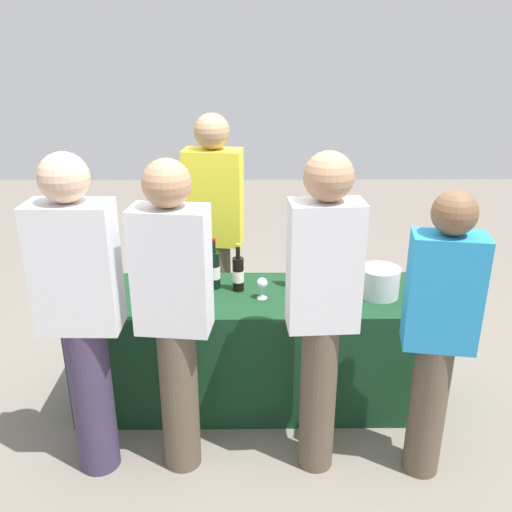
{
  "coord_description": "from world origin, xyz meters",
  "views": [
    {
      "loc": [
        -0.03,
        -3.03,
        2.2
      ],
      "look_at": [
        0.0,
        0.0,
        1.0
      ],
      "focal_mm": 38.46,
      "sensor_mm": 36.0,
      "label": 1
    }
  ],
  "objects": [
    {
      "name": "guest_0",
      "position": [
        -0.87,
        -0.6,
        0.95
      ],
      "size": [
        0.4,
        0.23,
        1.74
      ],
      "rotation": [
        0.0,
        0.0,
        -0.02
      ],
      "color": "#3F3351",
      "rests_on": "ground_plane"
    },
    {
      "name": "wine_bottle_3",
      "position": [
        -0.26,
        0.1,
        0.87
      ],
      "size": [
        0.08,
        0.08,
        0.32
      ],
      "color": "black",
      "rests_on": "tasting_table"
    },
    {
      "name": "wine_bottle_5",
      "position": [
        0.23,
        0.11,
        0.86
      ],
      "size": [
        0.07,
        0.07,
        0.31
      ],
      "color": "black",
      "rests_on": "tasting_table"
    },
    {
      "name": "wine_glass_2",
      "position": [
        -0.34,
        -0.18,
        0.86
      ],
      "size": [
        0.07,
        0.07,
        0.15
      ],
      "color": "silver",
      "rests_on": "tasting_table"
    },
    {
      "name": "wine_glass_3",
      "position": [
        0.04,
        -0.06,
        0.84
      ],
      "size": [
        0.07,
        0.07,
        0.13
      ],
      "color": "silver",
      "rests_on": "tasting_table"
    },
    {
      "name": "wine_bottle_4",
      "position": [
        -0.11,
        0.06,
        0.86
      ],
      "size": [
        0.07,
        0.07,
        0.31
      ],
      "color": "black",
      "rests_on": "tasting_table"
    },
    {
      "name": "wine_glass_4",
      "position": [
        0.51,
        -0.14,
        0.84
      ],
      "size": [
        0.07,
        0.07,
        0.13
      ],
      "color": "silver",
      "rests_on": "tasting_table"
    },
    {
      "name": "tasting_table",
      "position": [
        0.0,
        0.0,
        0.37
      ],
      "size": [
        2.2,
        0.66,
        0.75
      ],
      "primitive_type": "cube",
      "color": "#14381E",
      "rests_on": "ground_plane"
    },
    {
      "name": "guest_1",
      "position": [
        -0.41,
        -0.59,
        0.94
      ],
      "size": [
        0.39,
        0.24,
        1.71
      ],
      "rotation": [
        0.0,
        0.0,
        -0.12
      ],
      "color": "brown",
      "rests_on": "ground_plane"
    },
    {
      "name": "wine_bottle_6",
      "position": [
        0.35,
        0.1,
        0.87
      ],
      "size": [
        0.07,
        0.07,
        0.33
      ],
      "color": "black",
      "rests_on": "tasting_table"
    },
    {
      "name": "ground_plane",
      "position": [
        0.0,
        0.0,
        0.0
      ],
      "size": [
        12.0,
        12.0,
        0.0
      ],
      "primitive_type": "plane",
      "color": "slate"
    },
    {
      "name": "ice_bucket",
      "position": [
        0.74,
        -0.03,
        0.84
      ],
      "size": [
        0.24,
        0.24,
        0.18
      ],
      "primitive_type": "cylinder",
      "color": "silver",
      "rests_on": "tasting_table"
    },
    {
      "name": "wine_bottle_0",
      "position": [
        -0.66,
        0.08,
        0.86
      ],
      "size": [
        0.08,
        0.08,
        0.31
      ],
      "color": "black",
      "rests_on": "tasting_table"
    },
    {
      "name": "wine_glass_1",
      "position": [
        -0.43,
        -0.06,
        0.84
      ],
      "size": [
        0.07,
        0.07,
        0.13
      ],
      "color": "silver",
      "rests_on": "tasting_table"
    },
    {
      "name": "wine_bottle_1",
      "position": [
        -0.53,
        0.16,
        0.87
      ],
      "size": [
        0.07,
        0.07,
        0.33
      ],
      "color": "black",
      "rests_on": "tasting_table"
    },
    {
      "name": "guest_3",
      "position": [
        0.9,
        -0.66,
        0.87
      ],
      "size": [
        0.37,
        0.24,
        1.57
      ],
      "rotation": [
        0.0,
        0.0,
        -0.17
      ],
      "color": "brown",
      "rests_on": "ground_plane"
    },
    {
      "name": "guest_2",
      "position": [
        0.32,
        -0.61,
        0.98
      ],
      "size": [
        0.36,
        0.23,
        1.74
      ],
      "rotation": [
        0.0,
        0.0,
        0.06
      ],
      "color": "brown",
      "rests_on": "ground_plane"
    },
    {
      "name": "wine_glass_0",
      "position": [
        -0.53,
        -0.1,
        0.84
      ],
      "size": [
        0.06,
        0.06,
        0.13
      ],
      "color": "silver",
      "rests_on": "tasting_table"
    },
    {
      "name": "server_pouring",
      "position": [
        -0.28,
        0.58,
        0.97
      ],
      "size": [
        0.41,
        0.26,
        1.76
      ],
      "rotation": [
        0.0,
        0.0,
        3.02
      ],
      "color": "brown",
      "rests_on": "ground_plane"
    },
    {
      "name": "wine_bottle_2",
      "position": [
        -0.43,
        0.12,
        0.86
      ],
      "size": [
        0.07,
        0.07,
        0.31
      ],
      "color": "black",
      "rests_on": "tasting_table"
    }
  ]
}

